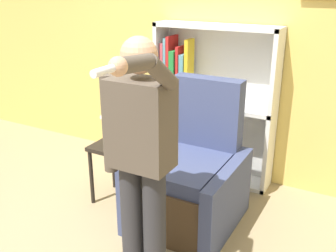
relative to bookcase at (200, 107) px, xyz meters
The scene contains 6 objects.
wall_back 0.69m from the bookcase, 103.20° to the left, with size 8.00×0.11×2.80m.
bookcase is the anchor object (origin of this frame).
armchair 0.97m from the bookcase, 69.65° to the right, with size 0.81×0.91×1.19m.
person_standing 1.72m from the bookcase, 78.24° to the right, with size 0.54×0.78×1.67m.
side_table 1.02m from the bookcase, 115.52° to the right, with size 0.39×0.39×0.56m.
table_lamp 1.00m from the bookcase, 115.52° to the right, with size 0.26×0.26×0.43m.
Camera 1 is at (1.60, -1.66, 1.95)m, focal length 42.00 mm.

